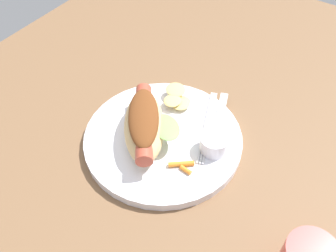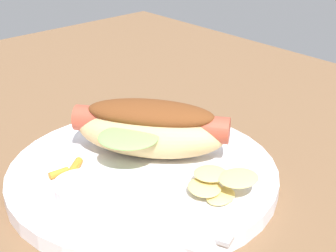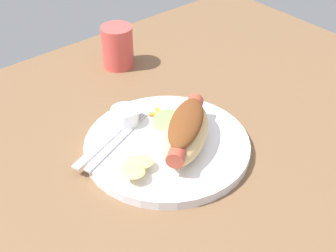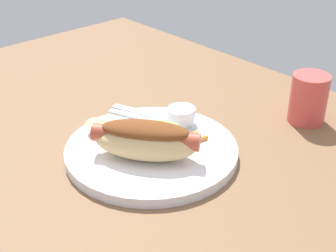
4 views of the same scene
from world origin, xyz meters
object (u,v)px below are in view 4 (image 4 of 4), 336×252
hot_dog (147,138)px  chips_pile (107,126)px  plate (152,151)px  sauce_ramekin (182,116)px  fork (150,120)px  drinking_cup (309,99)px  carrot_garnish (197,139)px  knife (149,114)px

hot_dog → chips_pile: (9.99, 0.14, -1.99)cm
plate → sauce_ramekin: 9.12cm
plate → fork: size_ratio=1.68×
drinking_cup → hot_dog: bearing=74.8°
plate → chips_pile: 8.83cm
sauce_ramekin → fork: size_ratio=0.29×
chips_pile → drinking_cup: bearing=-121.0°
sauce_ramekin → carrot_garnish: sauce_ramekin is taller
hot_dog → carrot_garnish: hot_dog is taller
sauce_ramekin → carrot_garnish: bearing=158.3°
chips_pile → fork: bearing=-103.8°
hot_dog → fork: bearing=101.0°
sauce_ramekin → drinking_cup: size_ratio=0.54×
chips_pile → drinking_cup: 35.27cm
plate → sauce_ramekin: size_ratio=5.72×
plate → drinking_cup: (-9.88, -27.77, 3.59)cm
sauce_ramekin → drinking_cup: 22.62cm
sauce_ramekin → drinking_cup: drinking_cup is taller
plate → carrot_garnish: 7.42cm
fork → chips_pile: chips_pile is taller
fork → sauce_ramekin: bearing=16.8°
drinking_cup → carrot_garnish: bearing=74.1°
hot_dog → drinking_cup: 31.14cm
plate → sauce_ramekin: (2.04, -8.60, 2.25)cm
sauce_ramekin → drinking_cup: bearing=-121.9°
chips_pile → drinking_cup: size_ratio=0.74×
drinking_cup → chips_pile: bearing=59.0°
plate → drinking_cup: size_ratio=3.10×
fork → drinking_cup: 27.97cm
carrot_garnish → drinking_cup: size_ratio=0.46×
hot_dog → sauce_ramekin: 11.63cm
plate → chips_pile: size_ratio=4.19×
fork → carrot_garnish: size_ratio=3.97×
sauce_ramekin → knife: bearing=19.5°
chips_pile → drinking_cup: drinking_cup is taller
chips_pile → carrot_garnish: (-12.03, -8.71, -0.71)cm
carrot_garnish → chips_pile: bearing=35.9°
knife → carrot_garnish: bearing=-20.6°
knife → chips_pile: (0.04, 8.83, 0.93)cm
hot_dog → fork: hot_dog is taller
hot_dog → sauce_ramekin: hot_dog is taller
sauce_ramekin → carrot_garnish: (-5.80, 2.31, -1.05)cm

